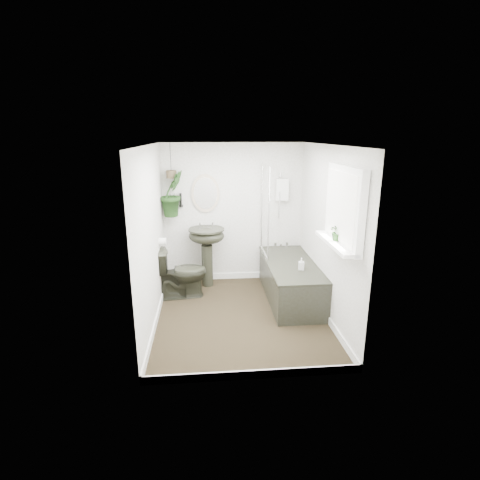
{
  "coord_description": "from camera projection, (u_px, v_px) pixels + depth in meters",
  "views": [
    {
      "loc": [
        -0.44,
        -4.68,
        2.44
      ],
      "look_at": [
        0.0,
        0.15,
        1.05
      ],
      "focal_mm": 28.0,
      "sensor_mm": 36.0,
      "label": 1
    }
  ],
  "objects": [
    {
      "name": "window_blinds",
      "position": [
        340.0,
        207.0,
        4.16
      ],
      "size": [
        0.01,
        0.86,
        0.76
      ],
      "primitive_type": "cube",
      "color": "white",
      "rests_on": "wall_right"
    },
    {
      "name": "floor",
      "position": [
        241.0,
        316.0,
        5.19
      ],
      "size": [
        2.3,
        2.8,
        0.02
      ],
      "primitive_type": "cube",
      "color": "black",
      "rests_on": "ground"
    },
    {
      "name": "oval_mirror",
      "position": [
        205.0,
        193.0,
        6.05
      ],
      "size": [
        0.46,
        0.03,
        0.62
      ],
      "primitive_type": "ellipsoid",
      "color": "#C4B197",
      "rests_on": "wall_back"
    },
    {
      "name": "pedestal_sink",
      "position": [
        207.0,
        257.0,
        6.1
      ],
      "size": [
        0.66,
        0.59,
        0.98
      ],
      "primitive_type": null,
      "rotation": [
        0.0,
        0.0,
        -0.19
      ],
      "color": "black",
      "rests_on": "floor"
    },
    {
      "name": "soap_bottle",
      "position": [
        301.0,
        264.0,
        5.27
      ],
      "size": [
        0.09,
        0.09,
        0.17
      ],
      "primitive_type": "imported",
      "rotation": [
        0.0,
        0.0,
        -0.2
      ],
      "color": "black",
      "rests_on": "bathtub"
    },
    {
      "name": "shower_box",
      "position": [
        282.0,
        190.0,
        6.12
      ],
      "size": [
        0.2,
        0.1,
        0.35
      ],
      "primitive_type": "cube",
      "color": "white",
      "rests_on": "wall_back"
    },
    {
      "name": "ceiling",
      "position": [
        241.0,
        144.0,
        4.55
      ],
      "size": [
        2.3,
        2.8,
        0.02
      ],
      "primitive_type": "cube",
      "color": "white",
      "rests_on": "ground"
    },
    {
      "name": "bathtub",
      "position": [
        290.0,
        281.0,
        5.66
      ],
      "size": [
        0.72,
        1.72,
        0.58
      ],
      "primitive_type": null,
      "color": "black",
      "rests_on": "floor"
    },
    {
      "name": "hanging_plant",
      "position": [
        172.0,
        194.0,
        5.88
      ],
      "size": [
        0.51,
        0.5,
        0.72
      ],
      "primitive_type": "imported",
      "rotation": [
        0.0,
        0.0,
        0.74
      ],
      "color": "black",
      "rests_on": "ceiling"
    },
    {
      "name": "bath_screen",
      "position": [
        265.0,
        210.0,
        5.83
      ],
      "size": [
        0.04,
        0.72,
        1.4
      ],
      "primitive_type": null,
      "color": "silver",
      "rests_on": "bathtub"
    },
    {
      "name": "wall_right",
      "position": [
        328.0,
        234.0,
        4.97
      ],
      "size": [
        0.02,
        2.8,
        2.3
      ],
      "primitive_type": "cube",
      "color": "white",
      "rests_on": "ground"
    },
    {
      "name": "toilet_roll_holder",
      "position": [
        162.0,
        241.0,
        5.52
      ],
      "size": [
        0.11,
        0.11,
        0.11
      ],
      "primitive_type": "cylinder",
      "rotation": [
        0.0,
        1.57,
        0.0
      ],
      "color": "white",
      "rests_on": "wall_left"
    },
    {
      "name": "toilet",
      "position": [
        181.0,
        273.0,
        5.71
      ],
      "size": [
        0.81,
        0.52,
        0.78
      ],
      "primitive_type": "imported",
      "rotation": [
        0.0,
        0.0,
        1.68
      ],
      "color": "black",
      "rests_on": "floor"
    },
    {
      "name": "skirting",
      "position": [
        241.0,
        312.0,
        5.18
      ],
      "size": [
        2.3,
        2.8,
        0.1
      ],
      "primitive_type": "cube",
      "color": "white",
      "rests_on": "floor"
    },
    {
      "name": "wall_back",
      "position": [
        233.0,
        214.0,
        6.22
      ],
      "size": [
        2.3,
        0.02,
        2.3
      ],
      "primitive_type": "cube",
      "color": "white",
      "rests_on": "ground"
    },
    {
      "name": "hanging_pot",
      "position": [
        171.0,
        174.0,
        5.8
      ],
      "size": [
        0.16,
        0.16,
        0.12
      ],
      "primitive_type": "cylinder",
      "color": "#4B3E2B",
      "rests_on": "ceiling"
    },
    {
      "name": "wall_left",
      "position": [
        151.0,
        238.0,
        4.77
      ],
      "size": [
        0.02,
        2.8,
        2.3
      ],
      "primitive_type": "cube",
      "color": "white",
      "rests_on": "ground"
    },
    {
      "name": "window_sill",
      "position": [
        336.0,
        243.0,
        4.27
      ],
      "size": [
        0.18,
        1.0,
        0.04
      ],
      "primitive_type": "cube",
      "color": "white",
      "rests_on": "wall_right"
    },
    {
      "name": "wall_sconce",
      "position": [
        181.0,
        200.0,
        6.03
      ],
      "size": [
        0.04,
        0.04,
        0.22
      ],
      "primitive_type": "cylinder",
      "color": "black",
      "rests_on": "wall_back"
    },
    {
      "name": "window_recess",
      "position": [
        344.0,
        207.0,
        4.16
      ],
      "size": [
        0.08,
        1.0,
        0.9
      ],
      "primitive_type": "cube",
      "color": "white",
      "rests_on": "wall_right"
    },
    {
      "name": "wall_front",
      "position": [
        255.0,
        275.0,
        3.52
      ],
      "size": [
        2.3,
        0.02,
        2.3
      ],
      "primitive_type": "cube",
      "color": "white",
      "rests_on": "ground"
    },
    {
      "name": "sill_plant",
      "position": [
        338.0,
        232.0,
        4.27
      ],
      "size": [
        0.2,
        0.17,
        0.21
      ],
      "primitive_type": "imported",
      "rotation": [
        0.0,
        0.0,
        0.05
      ],
      "color": "black",
      "rests_on": "window_sill"
    }
  ]
}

